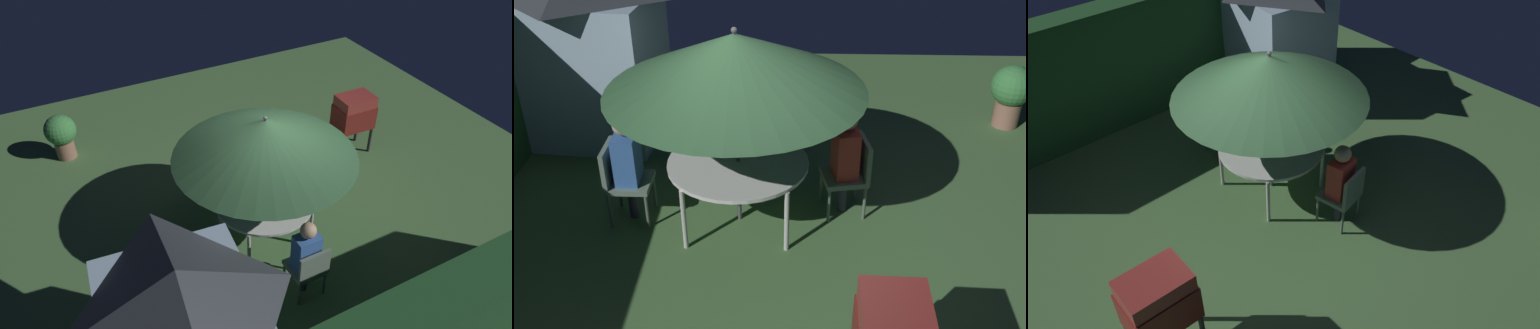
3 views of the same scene
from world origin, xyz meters
TOP-DOWN VIEW (x-y plane):
  - ground_plane at (0.00, 0.00)m, footprint 11.00×11.00m
  - patio_table at (0.42, 0.39)m, footprint 1.49×1.49m
  - patio_umbrella at (0.42, 0.39)m, footprint 2.61×2.61m
  - bbq_grill at (-2.17, -0.87)m, footprint 0.72×0.52m
  - chair_near_shed at (0.64, -0.84)m, footprint 0.53×0.54m
  - chair_far_side at (0.43, 1.65)m, footprint 0.46×0.47m
  - potted_plant_by_shed at (2.79, -3.23)m, footprint 0.58×0.58m
  - person_in_red at (0.62, -0.75)m, footprint 0.38×0.30m
  - person_in_blue at (0.43, 1.57)m, footprint 0.34×0.24m

SIDE VIEW (x-z plane):
  - ground_plane at x=0.00m, z-range 0.00..0.00m
  - chair_near_shed at x=0.64m, z-range 0.07..0.97m
  - chair_far_side at x=0.43m, z-range 0.07..0.97m
  - potted_plant_by_shed at x=2.79m, z-range 0.08..0.98m
  - patio_table at x=0.42m, z-range 0.33..1.08m
  - person_in_red at x=0.62m, z-range 0.15..1.41m
  - person_in_blue at x=0.43m, z-range 0.15..1.41m
  - bbq_grill at x=-2.17m, z-range 0.25..1.45m
  - patio_umbrella at x=0.42m, z-range 0.75..2.95m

